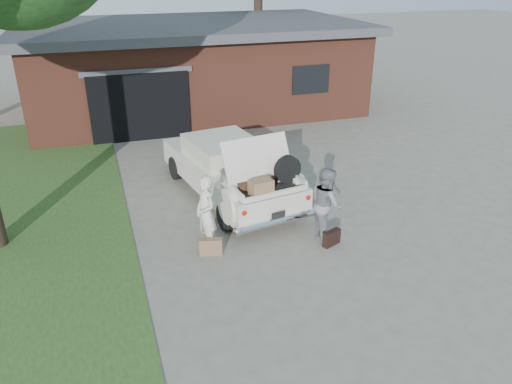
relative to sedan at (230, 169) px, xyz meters
name	(u,v)px	position (x,y,z in m)	size (l,w,h in m)	color
ground	(265,253)	(-0.07, -2.89, -0.72)	(90.00, 90.00, 0.00)	gray
house	(193,65)	(0.91, 8.58, 0.96)	(12.80, 7.80, 3.30)	brown
sedan	(230,169)	(0.00, 0.00, 0.00)	(2.67, 5.13, 1.93)	silver
woman_left	(206,214)	(-1.14, -2.34, 0.09)	(0.59, 0.39, 1.61)	beige
woman_right	(327,204)	(1.36, -2.68, 0.08)	(0.77, 0.60, 1.59)	gray
suitcase_left	(211,247)	(-1.13, -2.60, -0.54)	(0.46, 0.15, 0.35)	#845F43
suitcase_right	(332,238)	(1.35, -3.03, -0.55)	(0.43, 0.14, 0.33)	black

